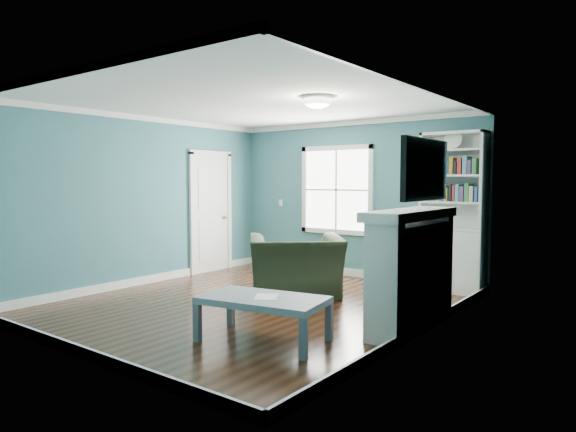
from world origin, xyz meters
The scene contains 13 objects.
floor centered at (0.00, 0.00, 0.00)m, with size 5.00×5.00×0.00m, color black.
room_walls centered at (0.00, 0.00, 1.58)m, with size 5.00×5.00×5.00m.
trim centered at (0.00, 0.00, 1.24)m, with size 4.50×5.00×2.60m.
window centered at (-0.30, 2.49, 1.45)m, with size 1.40×0.06×1.50m.
bookshelf centered at (1.77, 2.30, 0.92)m, with size 0.90×0.35×2.31m.
fireplace centered at (2.08, 0.20, 0.64)m, with size 0.44×1.58×1.30m.
tv centered at (2.20, 0.20, 1.72)m, with size 0.06×1.10×0.65m, color black.
door centered at (-2.22, 1.40, 1.07)m, with size 0.12×0.98×2.17m.
ceiling_fixture centered at (0.90, 0.10, 2.55)m, with size 0.38×0.38×0.15m.
light_switch centered at (-1.50, 2.48, 1.20)m, with size 0.08×0.01×0.12m, color white.
recliner centered at (0.09, 0.78, 0.56)m, with size 1.28×0.83×1.12m, color #212C1B.
coffee_table centered at (1.06, -1.10, 0.39)m, with size 1.34×0.89×0.45m.
paper_sheet centered at (1.09, -1.09, 0.45)m, with size 0.22×0.28×0.00m, color white.
Camera 1 is at (4.31, -4.98, 1.62)m, focal length 32.00 mm.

